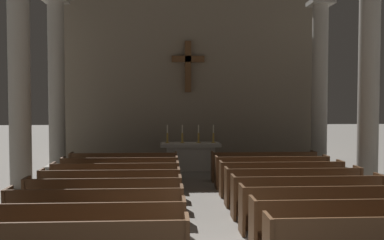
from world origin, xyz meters
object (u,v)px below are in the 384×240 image
at_px(column_left_third, 57,87).
at_px(pew_left_row_3, 96,212).
at_px(pew_left_row_2, 85,229).
at_px(pew_left_row_7, 120,173).
at_px(pew_left_row_5, 110,188).
at_px(column_left_second, 19,83).
at_px(candlestick_outer_right, 213,137).
at_px(pew_left_row_8, 124,167).
at_px(pew_left_row_6, 116,180).
at_px(candlestick_outer_left, 167,137).
at_px(pew_right_row_2, 348,224).
at_px(pew_right_row_6, 281,178).
at_px(column_right_second, 369,84).
at_px(pew_left_row_4, 104,199).
at_px(candlestick_inner_left, 182,137).
at_px(pew_right_row_4, 307,196).
at_px(pew_right_row_3, 325,208).
at_px(candlestick_inner_right, 199,137).
at_px(column_right_third, 320,88).
at_px(pew_right_row_8, 263,166).
at_px(pew_right_row_5, 293,186).
at_px(pew_right_row_7, 272,172).
at_px(altar, 190,156).

bearing_deg(column_left_third, pew_left_row_3, -71.67).
distance_m(pew_left_row_2, pew_left_row_7, 5.55).
bearing_deg(pew_left_row_5, column_left_second, 147.28).
distance_m(pew_left_row_7, candlestick_outer_right, 4.66).
relative_size(pew_left_row_7, pew_left_row_8, 1.00).
xyz_separation_m(pew_left_row_6, candlestick_outer_left, (1.37, 4.54, 0.74)).
bearing_deg(pew_right_row_2, pew_left_row_2, 180.00).
xyz_separation_m(pew_right_row_6, column_right_second, (2.64, 0.59, 2.58)).
distance_m(pew_left_row_4, pew_left_row_8, 4.44).
height_order(pew_left_row_4, candlestick_outer_left, candlestick_outer_left).
bearing_deg(candlestick_inner_left, pew_right_row_4, -69.57).
bearing_deg(pew_right_row_3, candlestick_inner_right, 103.70).
relative_size(pew_left_row_3, candlestick_outer_left, 5.02).
bearing_deg(pew_left_row_4, column_right_third, 44.14).
height_order(pew_left_row_6, column_right_second, column_right_second).
height_order(pew_left_row_5, pew_right_row_8, same).
relative_size(pew_left_row_2, pew_right_row_5, 1.00).
height_order(pew_right_row_7, candlestick_outer_right, candlestick_outer_right).
height_order(pew_left_row_8, pew_right_row_8, same).
height_order(column_right_third, candlestick_inner_left, column_right_third).
relative_size(pew_left_row_4, pew_left_row_7, 1.00).
xyz_separation_m(pew_left_row_2, column_left_second, (-2.64, 5.03, 2.58)).
height_order(pew_left_row_3, column_right_third, column_right_third).
relative_size(candlestick_outer_left, candlestick_inner_left, 1.00).
bearing_deg(candlestick_outer_right, pew_right_row_2, -81.33).
bearing_deg(column_right_third, column_left_second, -157.32).
bearing_deg(pew_right_row_3, pew_right_row_6, 90.00).
relative_size(column_right_second, candlestick_outer_right, 9.46).
relative_size(pew_right_row_5, candlestick_outer_left, 5.02).
height_order(pew_left_row_6, pew_left_row_7, same).
distance_m(pew_left_row_8, candlestick_inner_right, 3.51).
bearing_deg(pew_left_row_2, pew_right_row_2, 0.00).
bearing_deg(column_left_third, column_left_second, -90.00).
bearing_deg(altar, column_right_second, -39.13).
bearing_deg(pew_left_row_6, pew_right_row_2, -45.00).
bearing_deg(pew_right_row_3, pew_left_row_6, 143.13).
xyz_separation_m(pew_right_row_2, column_left_third, (-7.08, 9.09, 2.58)).
height_order(pew_right_row_3, candlestick_outer_right, candlestick_outer_right).
distance_m(pew_left_row_3, pew_left_row_7, 4.44).
distance_m(pew_left_row_2, pew_left_row_4, 2.22).
bearing_deg(pew_right_row_5, candlestick_inner_right, 108.75).
bearing_deg(pew_left_row_6, candlestick_outer_right, 55.96).
xyz_separation_m(pew_right_row_2, column_right_third, (2.64, 9.09, 2.58)).
bearing_deg(column_left_second, pew_right_row_3, -28.95).
bearing_deg(pew_left_row_6, pew_right_row_3, -36.87).
bearing_deg(pew_right_row_8, pew_left_row_3, -128.66).
relative_size(pew_right_row_5, column_left_second, 0.53).
height_order(pew_left_row_5, column_right_third, column_right_third).
distance_m(pew_left_row_4, pew_left_row_5, 1.11).
relative_size(pew_left_row_4, candlestick_outer_left, 5.02).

